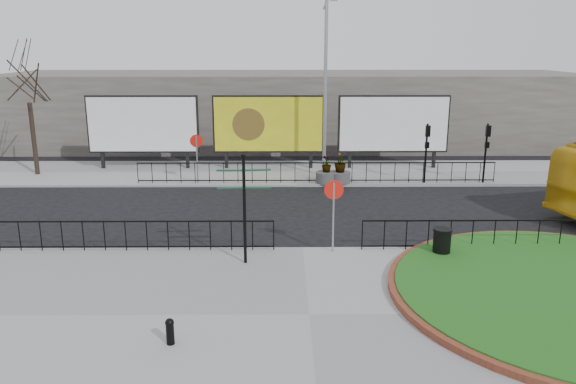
{
  "coord_description": "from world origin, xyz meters",
  "views": [
    {
      "loc": [
        -0.67,
        -18.27,
        6.89
      ],
      "look_at": [
        -0.51,
        0.62,
        1.94
      ],
      "focal_mm": 35.0,
      "sensor_mm": 36.0,
      "label": 1
    }
  ],
  "objects_px": {
    "fingerpost_sign": "(244,198)",
    "bollard": "(170,330)",
    "billboard_mid": "(268,124)",
    "planter_b": "(326,174)",
    "litter_bin": "(442,243)",
    "lamp_post": "(325,87)",
    "planter_c": "(340,172)"
  },
  "relations": [
    {
      "from": "fingerpost_sign",
      "to": "litter_bin",
      "type": "distance_m",
      "value": 6.61
    },
    {
      "from": "fingerpost_sign",
      "to": "planter_b",
      "type": "bearing_deg",
      "value": 72.8
    },
    {
      "from": "lamp_post",
      "to": "litter_bin",
      "type": "distance_m",
      "value": 13.11
    },
    {
      "from": "billboard_mid",
      "to": "planter_b",
      "type": "height_order",
      "value": "billboard_mid"
    },
    {
      "from": "fingerpost_sign",
      "to": "planter_c",
      "type": "bearing_deg",
      "value": 69.53
    },
    {
      "from": "litter_bin",
      "to": "planter_b",
      "type": "bearing_deg",
      "value": 105.95
    },
    {
      "from": "planter_b",
      "to": "billboard_mid",
      "type": "bearing_deg",
      "value": 130.13
    },
    {
      "from": "lamp_post",
      "to": "planter_c",
      "type": "distance_m",
      "value": 4.48
    },
    {
      "from": "lamp_post",
      "to": "planter_b",
      "type": "height_order",
      "value": "lamp_post"
    },
    {
      "from": "lamp_post",
      "to": "fingerpost_sign",
      "type": "distance_m",
      "value": 13.1
    },
    {
      "from": "fingerpost_sign",
      "to": "planter_b",
      "type": "relative_size",
      "value": 2.52
    },
    {
      "from": "bollard",
      "to": "planter_b",
      "type": "bearing_deg",
      "value": 73.07
    },
    {
      "from": "billboard_mid",
      "to": "planter_c",
      "type": "bearing_deg",
      "value": -43.99
    },
    {
      "from": "fingerpost_sign",
      "to": "litter_bin",
      "type": "bearing_deg",
      "value": 3.26
    },
    {
      "from": "fingerpost_sign",
      "to": "bollard",
      "type": "relative_size",
      "value": 5.52
    },
    {
      "from": "lamp_post",
      "to": "fingerpost_sign",
      "type": "xyz_separation_m",
      "value": [
        -3.4,
        -12.39,
        -2.55
      ]
    },
    {
      "from": "litter_bin",
      "to": "planter_c",
      "type": "height_order",
      "value": "planter_c"
    },
    {
      "from": "billboard_mid",
      "to": "fingerpost_sign",
      "type": "relative_size",
      "value": 1.73
    },
    {
      "from": "planter_b",
      "to": "planter_c",
      "type": "height_order",
      "value": "planter_c"
    },
    {
      "from": "bollard",
      "to": "fingerpost_sign",
      "type": "bearing_deg",
      "value": 74.3
    },
    {
      "from": "bollard",
      "to": "planter_c",
      "type": "xyz_separation_m",
      "value": [
        5.51,
        15.85,
        0.22
      ]
    },
    {
      "from": "billboard_mid",
      "to": "lamp_post",
      "type": "distance_m",
      "value": 4.23
    },
    {
      "from": "billboard_mid",
      "to": "bollard",
      "type": "height_order",
      "value": "billboard_mid"
    },
    {
      "from": "lamp_post",
      "to": "litter_bin",
      "type": "bearing_deg",
      "value": -76.06
    },
    {
      "from": "billboard_mid",
      "to": "litter_bin",
      "type": "bearing_deg",
      "value": -66.85
    },
    {
      "from": "litter_bin",
      "to": "bollard",
      "type": "bearing_deg",
      "value": -145.38
    },
    {
      "from": "litter_bin",
      "to": "planter_c",
      "type": "bearing_deg",
      "value": 102.4
    },
    {
      "from": "bollard",
      "to": "planter_c",
      "type": "bearing_deg",
      "value": 70.82
    },
    {
      "from": "billboard_mid",
      "to": "fingerpost_sign",
      "type": "xyz_separation_m",
      "value": [
        -0.39,
        -14.36,
        -0.32
      ]
    },
    {
      "from": "litter_bin",
      "to": "planter_b",
      "type": "xyz_separation_m",
      "value": [
        -2.99,
        10.46,
        -0.06
      ]
    },
    {
      "from": "billboard_mid",
      "to": "fingerpost_sign",
      "type": "bearing_deg",
      "value": -91.56
    },
    {
      "from": "fingerpost_sign",
      "to": "planter_c",
      "type": "xyz_separation_m",
      "value": [
        4.09,
        10.79,
        -1.58
      ]
    }
  ]
}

